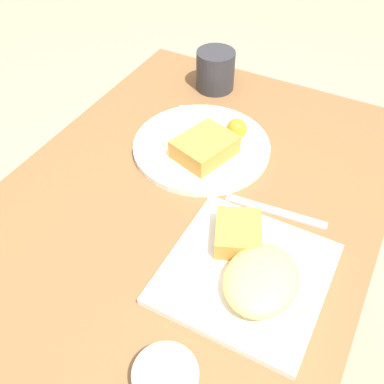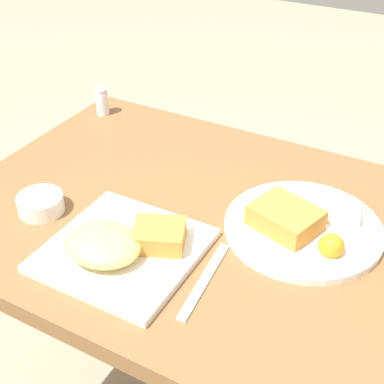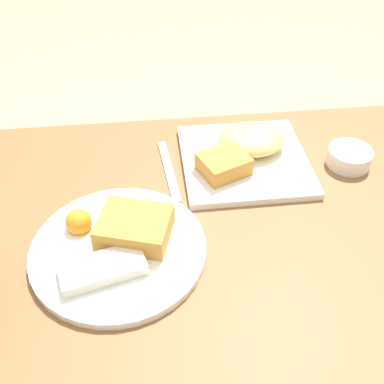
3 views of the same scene
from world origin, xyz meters
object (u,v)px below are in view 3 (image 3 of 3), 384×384
at_px(plate_square_near, 244,153).
at_px(plate_oval_far, 119,244).
at_px(butter_knife, 169,170).
at_px(sauce_ramekin, 349,157).

relative_size(plate_square_near, plate_oval_far, 0.87).
distance_m(plate_oval_far, butter_knife, 0.22).
bearing_deg(plate_oval_far, sauce_ramekin, -158.61).
height_order(plate_oval_far, sauce_ramekin, plate_oval_far).
bearing_deg(butter_knife, plate_oval_far, -30.87).
distance_m(sauce_ramekin, butter_knife, 0.36).
bearing_deg(plate_oval_far, butter_knife, -115.68).
distance_m(plate_square_near, sauce_ramekin, 0.21).
bearing_deg(sauce_ramekin, butter_knife, -2.99).
bearing_deg(sauce_ramekin, plate_square_near, -8.92).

